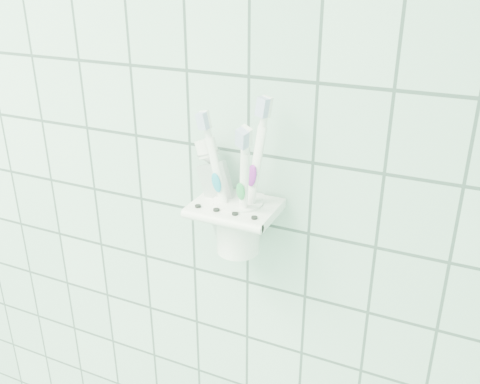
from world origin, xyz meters
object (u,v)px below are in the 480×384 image
at_px(holder_bracket, 236,209).
at_px(toothpaste_tube, 233,187).
at_px(toothbrush_pink, 233,183).
at_px(toothbrush_blue, 243,174).
at_px(cup, 238,223).
at_px(toothbrush_orange, 242,172).

distance_m(holder_bracket, toothpaste_tube, 0.03).
relative_size(toothbrush_pink, toothbrush_blue, 0.90).
relative_size(cup, toothbrush_blue, 0.36).
relative_size(holder_bracket, cup, 1.46).
relative_size(holder_bracket, toothbrush_pink, 0.58).
relative_size(toothbrush_pink, toothpaste_tube, 1.18).
relative_size(toothbrush_blue, toothpaste_tube, 1.31).
height_order(cup, toothpaste_tube, toothpaste_tube).
bearing_deg(holder_bracket, toothbrush_blue, 15.49).
bearing_deg(holder_bracket, cup, 63.40).
xyz_separation_m(holder_bracket, toothbrush_orange, (0.00, 0.02, 0.05)).
bearing_deg(toothbrush_blue, holder_bracket, -144.57).
bearing_deg(toothpaste_tube, toothbrush_blue, -1.06).
xyz_separation_m(toothbrush_blue, toothpaste_tube, (-0.01, -0.00, -0.02)).
height_order(holder_bracket, toothbrush_blue, toothbrush_blue).
height_order(cup, toothbrush_pink, toothbrush_pink).
relative_size(cup, toothbrush_pink, 0.40).
distance_m(cup, toothbrush_blue, 0.08).
bearing_deg(toothbrush_blue, cup, -166.65).
bearing_deg(toothbrush_blue, toothbrush_orange, 142.54).
distance_m(cup, toothbrush_pink, 0.07).
xyz_separation_m(toothbrush_pink, toothpaste_tube, (-0.00, 0.01, -0.01)).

